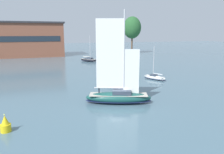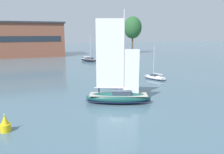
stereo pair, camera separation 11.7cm
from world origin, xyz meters
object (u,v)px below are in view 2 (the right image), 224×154
sailboat_moored_outer_mooring (89,60)px  tree_shore_center (133,28)px  sailboat_main (118,96)px  sailboat_moored_far_slip (115,80)px  channel_buoy (5,125)px  sailboat_moored_mid_channel (155,77)px

sailboat_moored_outer_mooring → tree_shore_center: bearing=40.2°
sailboat_main → sailboat_moored_far_slip: bearing=72.3°
sailboat_main → channel_buoy: 16.43m
sailboat_moored_far_slip → sailboat_moored_outer_mooring: size_ratio=1.05×
sailboat_moored_outer_mooring → sailboat_main: bearing=-98.4°
tree_shore_center → sailboat_moored_far_slip: (-32.59, -62.30, -12.60)m
tree_shore_center → sailboat_main: tree_shore_center is taller
channel_buoy → sailboat_moored_mid_channel: bearing=32.0°
tree_shore_center → channel_buoy: (-52.28, -80.53, -12.48)m
sailboat_moored_outer_mooring → sailboat_moored_far_slip: bearing=-95.1°
tree_shore_center → channel_buoy: bearing=-123.0°
sailboat_moored_mid_channel → sailboat_moored_outer_mooring: size_ratio=0.79×
tree_shore_center → channel_buoy: size_ratio=9.13×
sailboat_main → channel_buoy: bearing=-161.2°
sailboat_main → channel_buoy: size_ratio=6.82×
sailboat_main → sailboat_moored_far_slip: (4.13, 12.93, -0.41)m
sailboat_moored_far_slip → sailboat_moored_outer_mooring: sailboat_moored_far_slip is taller
sailboat_moored_mid_channel → sailboat_moored_far_slip: bearing=-177.4°
tree_shore_center → channel_buoy: 96.82m
sailboat_moored_outer_mooring → sailboat_moored_mid_channel: bearing=-79.6°
tree_shore_center → sailboat_moored_outer_mooring: 40.32m
sailboat_main → sailboat_moored_far_slip: size_ratio=1.36×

